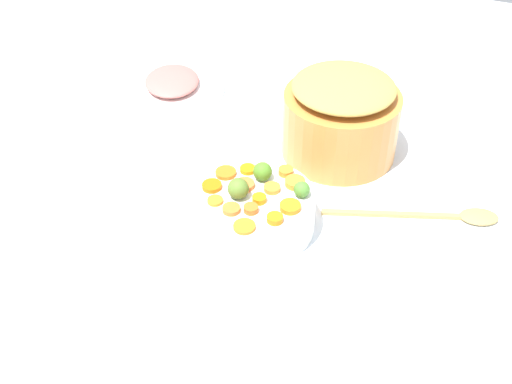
{
  "coord_description": "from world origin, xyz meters",
  "views": [
    {
      "loc": [
        0.87,
        0.28,
        0.86
      ],
      "look_at": [
        0.03,
        -0.06,
        0.1
      ],
      "focal_mm": 45.6,
      "sensor_mm": 36.0,
      "label": 1
    }
  ],
  "objects_px": {
    "metal_pot": "(340,124)",
    "ham_plate": "(174,89)",
    "serving_bowl_carrots": "(256,211)",
    "wooden_spoon": "(448,216)"
  },
  "relations": [
    {
      "from": "metal_pot",
      "to": "ham_plate",
      "type": "distance_m",
      "value": 0.46
    },
    {
      "from": "metal_pot",
      "to": "wooden_spoon",
      "type": "height_order",
      "value": "metal_pot"
    },
    {
      "from": "ham_plate",
      "to": "metal_pot",
      "type": "bearing_deg",
      "value": 78.14
    },
    {
      "from": "wooden_spoon",
      "to": "ham_plate",
      "type": "relative_size",
      "value": 1.34
    },
    {
      "from": "serving_bowl_carrots",
      "to": "ham_plate",
      "type": "distance_m",
      "value": 0.53
    },
    {
      "from": "serving_bowl_carrots",
      "to": "ham_plate",
      "type": "xyz_separation_m",
      "value": [
        -0.38,
        -0.37,
        -0.03
      ]
    },
    {
      "from": "metal_pot",
      "to": "wooden_spoon",
      "type": "distance_m",
      "value": 0.3
    },
    {
      "from": "serving_bowl_carrots",
      "to": "ham_plate",
      "type": "relative_size",
      "value": 0.89
    },
    {
      "from": "serving_bowl_carrots",
      "to": "metal_pot",
      "type": "height_order",
      "value": "metal_pot"
    },
    {
      "from": "serving_bowl_carrots",
      "to": "wooden_spoon",
      "type": "height_order",
      "value": "serving_bowl_carrots"
    }
  ]
}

